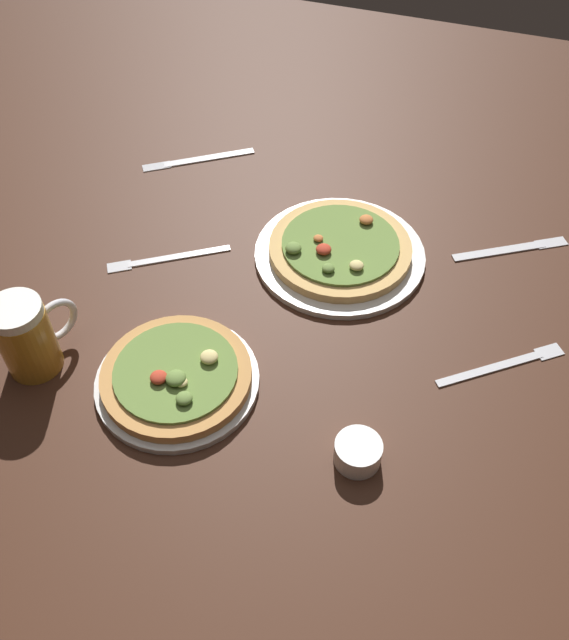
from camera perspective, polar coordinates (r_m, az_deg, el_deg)
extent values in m
cube|color=#3D2114|center=(1.18, 0.00, -1.12)|extent=(2.40, 2.40, 0.03)
cylinder|color=silver|center=(1.10, -8.87, -5.04)|extent=(0.26, 0.26, 0.01)
cylinder|color=tan|center=(1.09, -8.96, -4.58)|extent=(0.24, 0.24, 0.02)
cylinder|color=olive|center=(1.08, -9.04, -4.20)|extent=(0.19, 0.19, 0.01)
ellipsoid|color=#DBC67A|center=(1.08, -6.27, -3.07)|extent=(0.03, 0.03, 0.01)
ellipsoid|color=#B73823|center=(1.07, -10.41, -4.69)|extent=(0.03, 0.03, 0.01)
ellipsoid|color=#DBC67A|center=(1.06, -8.55, -5.13)|extent=(0.02, 0.02, 0.01)
ellipsoid|color=olive|center=(1.06, -9.02, -4.79)|extent=(0.03, 0.03, 0.02)
ellipsoid|color=olive|center=(1.04, -8.33, -6.45)|extent=(0.03, 0.03, 0.01)
cylinder|color=silver|center=(1.29, 4.60, 5.45)|extent=(0.32, 0.32, 0.01)
cylinder|color=tan|center=(1.28, 4.64, 5.93)|extent=(0.26, 0.26, 0.02)
cylinder|color=olive|center=(1.27, 4.67, 6.33)|extent=(0.22, 0.22, 0.01)
ellipsoid|color=olive|center=(1.21, 3.66, 4.32)|extent=(0.02, 0.02, 0.01)
ellipsoid|color=#B73823|center=(1.24, 3.27, 5.88)|extent=(0.03, 0.03, 0.01)
ellipsoid|color=#C67038|center=(1.31, 6.80, 8.27)|extent=(0.03, 0.03, 0.01)
ellipsoid|color=#C67038|center=(1.27, 2.72, 6.82)|extent=(0.02, 0.02, 0.01)
ellipsoid|color=#DBC67A|center=(1.22, 6.00, 4.52)|extent=(0.03, 0.03, 0.01)
ellipsoid|color=olive|center=(1.24, 0.74, 6.00)|extent=(0.03, 0.03, 0.01)
cylinder|color=#B27A23|center=(1.15, -20.61, -1.60)|extent=(0.09, 0.09, 0.12)
cylinder|color=white|center=(1.10, -21.55, 0.68)|extent=(0.08, 0.08, 0.02)
torus|color=silver|center=(1.16, -18.44, -0.04)|extent=(0.04, 0.08, 0.08)
cylinder|color=white|center=(1.01, 6.11, -10.86)|extent=(0.07, 0.07, 0.04)
cube|color=silver|center=(1.30, -8.74, 5.29)|extent=(0.17, 0.12, 0.01)
cube|color=silver|center=(1.30, -13.57, 4.39)|extent=(0.05, 0.05, 0.00)
cube|color=silver|center=(1.53, -6.28, 13.28)|extent=(0.17, 0.13, 0.01)
cube|color=silver|center=(1.53, -10.57, 12.48)|extent=(0.06, 0.05, 0.00)
cube|color=silver|center=(1.16, 16.70, -3.86)|extent=(0.16, 0.13, 0.01)
cube|color=silver|center=(1.21, 21.13, -2.43)|extent=(0.05, 0.05, 0.00)
cube|color=silver|center=(1.36, 17.39, 5.52)|extent=(0.17, 0.11, 0.01)
cube|color=silver|center=(1.41, 21.27, 6.04)|extent=(0.06, 0.05, 0.00)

